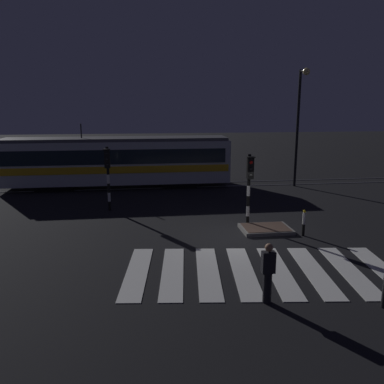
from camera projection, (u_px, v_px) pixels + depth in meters
The scene contains 11 objects.
ground_plane at pixel (236, 238), 16.20m from camera, with size 120.00×120.00×0.00m, color black.
rail_near at pixel (199, 187), 26.09m from camera, with size 80.00×0.12×0.03m, color #59595E.
rail_far at pixel (196, 183), 27.47m from camera, with size 80.00×0.12×0.03m, color #59595E.
crosswalk_zebra at pixel (261, 271), 12.94m from camera, with size 9.19×5.13×0.02m.
traffic_island at pixel (266, 229), 17.06m from camera, with size 2.10×1.52×0.18m.
traffic_light_corner_far_left at pixel (108, 169), 19.87m from camera, with size 0.36×0.42×3.27m.
traffic_light_median_centre at pixel (249, 180), 17.22m from camera, with size 0.36×0.42×3.24m.
street_lamp_trackside_right at pixel (300, 114), 25.21m from camera, with size 0.44×1.21×7.50m.
tram at pixel (117, 161), 25.73m from camera, with size 14.66×2.58×4.15m.
pedestrian_waiting_at_kerb at pixel (268, 273), 10.74m from camera, with size 0.36×0.24×1.71m.
bollard_island_edge at pixel (304, 223), 16.35m from camera, with size 0.12×0.12×1.11m.
Camera 1 is at (-3.81, -15.04, 5.34)m, focal length 37.10 mm.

